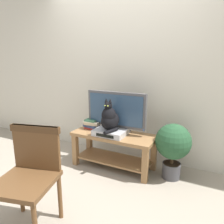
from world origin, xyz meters
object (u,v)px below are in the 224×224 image
Objects in this scene: book_stack at (92,124)px; potted_plant at (173,145)px; wooden_chair at (30,170)px; media_box at (110,132)px; cat at (110,118)px; tv_stand at (114,144)px; tv at (116,111)px.

book_stack is 0.35× the size of potted_plant.
wooden_chair is 1.27× the size of potted_plant.
media_box is 0.20m from cat.
cat is 0.60× the size of potted_plant.
book_stack is at bearing 98.71° from wooden_chair.
tv_stand is 4.49× the size of book_stack.
tv is 0.29m from media_box.
book_stack reaches higher than tv_stand.
cat is at bearing -96.05° from tv.
tv is 1.98× the size of cat.
media_box is 0.46× the size of wooden_chair.
tv is at bearing 82.94° from wooden_chair.
media_box is 1.23m from wooden_chair.
tv is at bearing 89.98° from tv_stand.
tv_stand is at bearing -7.84° from book_stack.
potted_plant reaches higher than tv_stand.
media_box is 0.38m from book_stack.
potted_plant is (0.78, 0.01, -0.34)m from tv.
tv is 0.17m from cat.
media_box is (-0.02, -0.07, 0.19)m from tv_stand.
wooden_chair is at bearing -97.44° from tv_stand.
cat reaches higher than potted_plant.
media_box is at bearing -97.17° from tv.
cat is at bearing -85.54° from media_box.
potted_plant is at bearing 5.89° from tv_stand.
cat is at bearing 82.81° from wooden_chair.
tv_stand is 0.44m from book_stack.
cat is at bearing -20.91° from book_stack.
tv reaches higher than tv_stand.
wooden_chair is 3.59× the size of book_stack.
cat is at bearing -168.24° from potted_plant.
media_box is 0.97× the size of cat.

